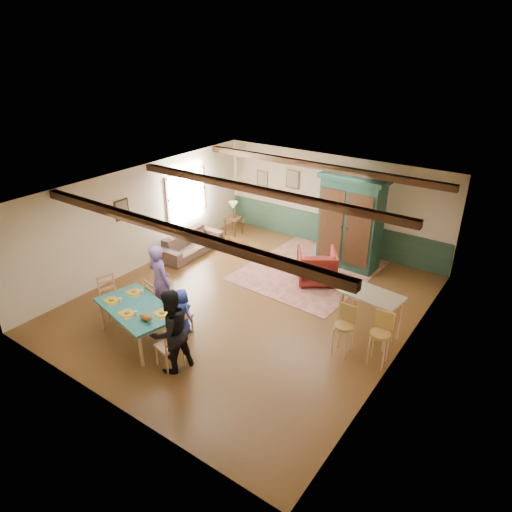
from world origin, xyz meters
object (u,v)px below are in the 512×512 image
Objects in this scene: dining_chair_far_right at (179,314)px; bar_stool_left at (343,331)px; dining_chair_end_left at (112,297)px; end_table at (234,226)px; table_lamp at (233,210)px; dining_chair_end_right at (169,345)px; person_man at (160,282)px; armoire at (350,222)px; counter_table at (369,315)px; bar_stool_right at (379,340)px; armchair at (316,266)px; person_woman at (171,331)px; person_child at (182,311)px; dining_table at (139,323)px; dining_chair_far_left at (159,299)px; sofa at (191,243)px; cat at (146,317)px.

bar_stool_left is (3.05, 1.32, 0.04)m from dining_chair_far_right.
dining_chair_end_left is 1.71× the size of end_table.
table_lamp is 0.49× the size of bar_stool_left.
person_man is (-1.34, 1.12, 0.39)m from dining_chair_end_right.
armoire is 3.34m from counter_table.
dining_chair_far_right is 3.99m from bar_stool_right.
armchair is 0.89× the size of bar_stool_right.
person_woman is at bearing -62.21° from end_table.
armoire is at bearing 122.48° from counter_table.
counter_table is at bearing -134.07° from person_child.
dining_chair_far_right is 0.89× the size of bar_stool_right.
armchair reaches higher than end_table.
end_table is 1.09× the size of table_lamp.
dining_table is 1.51× the size of counter_table.
dining_chair_far_left is 4.48m from counter_table.
person_child reaches higher than end_table.
armchair is at bearing -83.15° from sofa.
bar_stool_left is (5.54, -1.75, 0.22)m from sofa.
cat is 0.18× the size of sofa.
dining_table is at bearing 119.05° from dining_chair_far_left.
end_table is (-2.93, 5.73, -0.20)m from dining_chair_end_right.
person_child is 0.94× the size of bar_stool_right.
armchair is at bearing 144.14° from counter_table.
counter_table is (5.57, -2.68, -0.32)m from table_lamp.
person_woman is (0.67, -0.89, 0.35)m from dining_chair_far_right.
dining_chair_far_left is 4.95m from end_table.
person_man is at bearing -112.55° from armoire.
counter_table is (4.89, 2.55, 0.02)m from dining_chair_end_left.
dining_chair_end_left is 0.89× the size of bar_stool_right.
table_lamp reaches higher than bar_stool_left.
person_child is 3.95m from bar_stool_right.
person_woman is at bearing 156.43° from dining_chair_far_left.
armoire reaches higher than person_child.
dining_chair_end_right reaches higher than armchair.
end_table is (0.14, 1.80, -0.02)m from sofa.
person_woman is 1.21m from person_child.
counter_table is (3.22, 2.18, 0.02)m from dining_chair_far_right.
armoire is at bearing -66.44° from sofa.
dining_chair_far_right is 0.80× the size of counter_table.
dining_chair_end_right is 0.71m from cat.
end_table is at bearing -6.07° from sofa.
sofa is 5.82m from bar_stool_left.
counter_table is at bearing 152.95° from person_woman.
person_woman reaches higher than sofa.
cat is (1.64, -0.47, 0.37)m from dining_chair_end_left.
person_man is 4.44m from counter_table.
sofa is 1.80m from end_table.
dining_chair_far_right is at bearing -103.63° from armoire.
table_lamp is (-2.36, 4.86, 0.34)m from dining_chair_far_right.
bar_stool_right is at bearing -54.22° from armoire.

